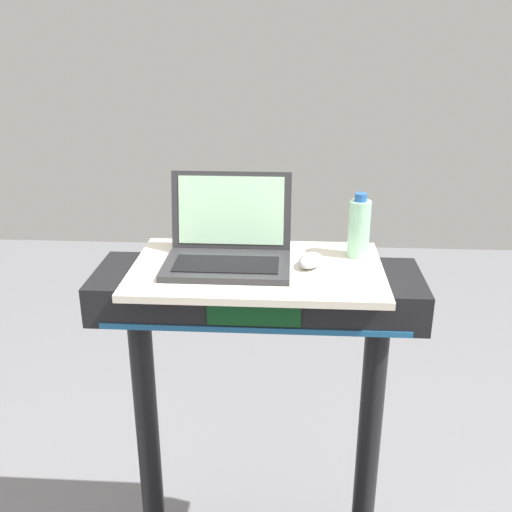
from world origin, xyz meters
name	(u,v)px	position (x,y,z in m)	size (l,w,h in m)	color
desk_board	(257,270)	(0.00, 0.70, 1.15)	(0.68, 0.42, 0.02)	beige
laptop	(228,247)	(-0.08, 0.72, 1.21)	(0.34, 0.26, 0.23)	#2D2D30
computer_mouse	(311,260)	(0.14, 0.71, 1.18)	(0.06, 0.10, 0.03)	#B2B2B7
water_bottle	(359,228)	(0.28, 0.79, 1.24)	(0.06, 0.06, 0.18)	#9EDBB2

